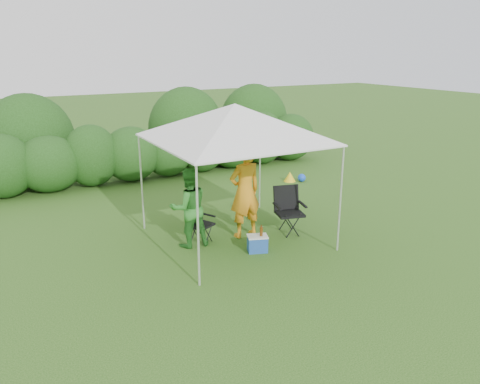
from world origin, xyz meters
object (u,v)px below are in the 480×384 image
man (245,191)px  cooler (257,243)px  canopy (235,122)px  woman (189,208)px  chair_left (198,220)px  chair_right (288,207)px

man → cooler: size_ratio=4.25×
canopy → woman: (-0.97, 0.14, -1.65)m
woman → cooler: woman is taller
chair_left → cooler: chair_left is taller
canopy → woman: canopy is taller
canopy → chair_left: size_ratio=3.81×
man → woman: size_ratio=1.22×
canopy → chair_right: canopy is taller
cooler → chair_right: bearing=47.4°
chair_right → chair_left: size_ratio=1.25×
chair_left → man: 1.13m
canopy → chair_right: (1.20, -0.19, -1.89)m
canopy → man: bearing=10.4°
man → cooler: 1.18m
man → woman: man is taller
cooler → man: bearing=97.7°
canopy → chair_right: bearing=-9.2°
chair_right → woman: bearing=-173.8°
chair_left → man: bearing=-40.5°
man → canopy: bearing=7.1°
chair_right → man: bearing=-179.3°
cooler → chair_left: bearing=146.4°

